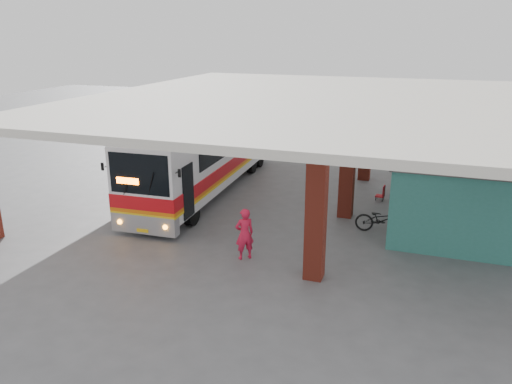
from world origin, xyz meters
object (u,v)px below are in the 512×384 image
object	(u,v)px
motorcycle	(382,219)
pedestrian	(245,234)
coach_bus	(206,154)
red_chair	(382,194)

from	to	relation	value
motorcycle	pedestrian	xyz separation A→B (m)	(-4.33, -4.03, 0.37)
coach_bus	motorcycle	bearing A→B (deg)	-19.38
motorcycle	red_chair	xyz separation A→B (m)	(-0.42, 4.05, -0.22)
coach_bus	pedestrian	xyz separation A→B (m)	(4.57, -6.73, -0.96)
coach_bus	red_chair	size ratio (longest dim) A/B	17.91
motorcycle	red_chair	bearing A→B (deg)	3.01
red_chair	coach_bus	bearing A→B (deg)	-164.83
coach_bus	red_chair	world-z (taller)	coach_bus
pedestrian	motorcycle	bearing A→B (deg)	-177.09
motorcycle	pedestrian	size ratio (longest dim) A/B	1.14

